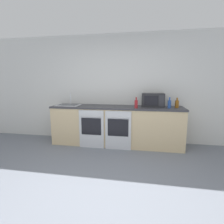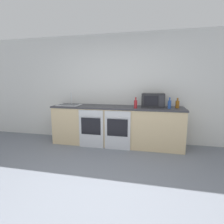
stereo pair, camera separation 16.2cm
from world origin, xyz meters
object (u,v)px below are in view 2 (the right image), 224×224
object	(u,v)px
bottle_amber	(177,104)
bottle_red	(136,104)
bottle_blue	(169,104)
oven_left	(91,129)
sink	(69,105)
oven_right	(117,130)
microwave	(153,100)

from	to	relation	value
bottle_amber	bottle_red	distance (m)	0.90
bottle_blue	oven_left	bearing A→B (deg)	-171.91
oven_left	sink	distance (m)	0.86
oven_right	sink	distance (m)	1.37
oven_left	microwave	distance (m)	1.52
bottle_amber	oven_right	bearing A→B (deg)	-164.35
bottle_amber	sink	xyz separation A→B (m)	(-2.49, -0.07, -0.07)
sink	bottle_amber	bearing A→B (deg)	1.62
sink	bottle_blue	bearing A→B (deg)	-1.00
sink	microwave	bearing A→B (deg)	3.94
microwave	bottle_red	distance (m)	0.47
bottle_red	bottle_blue	world-z (taller)	bottle_red
bottle_blue	sink	size ratio (longest dim) A/B	0.44
oven_left	bottle_amber	size ratio (longest dim) A/B	3.95
oven_right	sink	world-z (taller)	sink
oven_right	microwave	xyz separation A→B (m)	(0.73, 0.41, 0.63)
microwave	bottle_red	xyz separation A→B (m)	(-0.36, -0.29, -0.06)
oven_right	bottle_amber	distance (m)	1.40
bottle_red	oven_right	bearing A→B (deg)	-161.93
oven_left	bottle_blue	distance (m)	1.77
oven_right	microwave	distance (m)	1.05
oven_right	sink	bearing A→B (deg)	167.45
oven_left	oven_right	xyz separation A→B (m)	(0.60, 0.00, 0.00)
oven_left	bottle_red	xyz separation A→B (m)	(0.97, 0.12, 0.57)
oven_left	oven_right	bearing A→B (deg)	0.00
microwave	sink	size ratio (longest dim) A/B	0.92
sink	oven_right	bearing A→B (deg)	-12.55
oven_right	sink	xyz separation A→B (m)	(-1.25, 0.28, 0.49)
oven_right	bottle_amber	world-z (taller)	bottle_amber
oven_left	bottle_blue	bearing A→B (deg)	8.09
microwave	bottle_amber	world-z (taller)	microwave
microwave	bottle_red	size ratio (longest dim) A/B	2.10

